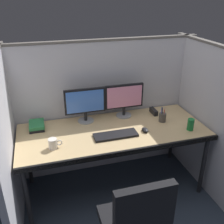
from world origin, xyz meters
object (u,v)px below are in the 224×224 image
object	(u,v)px
computer_mouse	(145,130)
red_stapler	(154,111)
keyboard_main	(116,135)
desk	(114,135)
monitor_left	(85,103)
monitor_right	(124,98)
coffee_mug	(53,144)
book_stack	(37,126)
soda_can	(191,124)
pen_cup	(162,117)

from	to	relation	value
computer_mouse	red_stapler	distance (m)	0.44
keyboard_main	computer_mouse	xyz separation A→B (m)	(0.31, 0.00, 0.01)
desk	monitor_left	world-z (taller)	monitor_left
monitor_left	red_stapler	world-z (taller)	monitor_left
monitor_left	monitor_right	world-z (taller)	same
monitor_left	monitor_right	distance (m)	0.44
coffee_mug	monitor_left	bearing A→B (deg)	48.78
red_stapler	book_stack	bearing A→B (deg)	179.26
soda_can	book_stack	xyz separation A→B (m)	(-1.50, 0.47, -0.03)
monitor_left	red_stapler	xyz separation A→B (m)	(0.78, -0.03, -0.19)
monitor_left	soda_can	xyz separation A→B (m)	(0.98, -0.48, -0.15)
desk	computer_mouse	bearing A→B (deg)	-19.50
book_stack	monitor_left	bearing A→B (deg)	1.43
desk	soda_can	xyz separation A→B (m)	(0.75, -0.20, 0.11)
monitor_left	soda_can	size ratio (longest dim) A/B	3.52
pen_cup	red_stapler	bearing A→B (deg)	92.53
monitor_right	red_stapler	bearing A→B (deg)	-6.50
keyboard_main	book_stack	size ratio (longest dim) A/B	2.04
coffee_mug	keyboard_main	bearing A→B (deg)	4.42
desk	keyboard_main	size ratio (longest dim) A/B	4.42
keyboard_main	pen_cup	xyz separation A→B (m)	(0.57, 0.15, 0.04)
pen_cup	monitor_right	bearing A→B (deg)	145.74
desk	red_stapler	distance (m)	0.61
coffee_mug	book_stack	bearing A→B (deg)	107.65
coffee_mug	book_stack	world-z (taller)	coffee_mug
keyboard_main	pen_cup	bearing A→B (deg)	15.10
monitor_right	keyboard_main	world-z (taller)	monitor_right
pen_cup	red_stapler	world-z (taller)	pen_cup
computer_mouse	pen_cup	size ratio (longest dim) A/B	0.57
soda_can	red_stapler	bearing A→B (deg)	113.68
computer_mouse	coffee_mug	xyz separation A→B (m)	(-0.91, -0.05, 0.03)
soda_can	monitor_right	bearing A→B (deg)	137.97
monitor_right	keyboard_main	bearing A→B (deg)	-118.66
computer_mouse	monitor_left	bearing A→B (deg)	143.97
red_stapler	desk	bearing A→B (deg)	-155.65
monitor_left	book_stack	world-z (taller)	monitor_left
computer_mouse	soda_can	xyz separation A→B (m)	(0.45, -0.10, 0.04)
desk	monitor_right	size ratio (longest dim) A/B	4.42
desk	keyboard_main	bearing A→B (deg)	-96.29
desk	pen_cup	distance (m)	0.57
monitor_right	computer_mouse	world-z (taller)	monitor_right
keyboard_main	book_stack	world-z (taller)	book_stack
soda_can	computer_mouse	bearing A→B (deg)	167.95
monitor_left	coffee_mug	size ratio (longest dim) A/B	3.41
keyboard_main	book_stack	distance (m)	0.82
monitor_right	coffee_mug	distance (m)	0.94
computer_mouse	red_stapler	xyz separation A→B (m)	(0.26, 0.36, 0.01)
red_stapler	soda_can	bearing A→B (deg)	-66.32
monitor_right	book_stack	world-z (taller)	monitor_right
monitor_right	book_stack	xyz separation A→B (m)	(-0.95, -0.02, -0.19)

